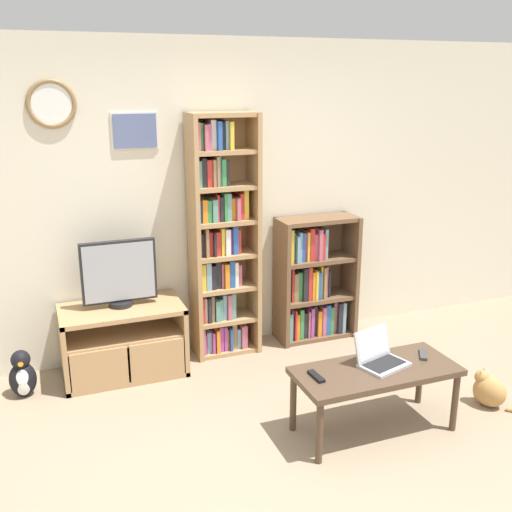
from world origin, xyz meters
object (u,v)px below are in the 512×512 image
Objects in this scene: remote_near_laptop at (316,376)px; television at (119,274)px; bookshelf_short at (311,283)px; coffee_table at (376,375)px; penguin_figurine at (22,376)px; bookshelf_tall at (220,241)px; laptop at (379,356)px; remote_far_from_laptop at (423,354)px; cat at (489,390)px; tv_stand at (123,341)px.

television is at bearing 122.05° from remote_near_laptop.
coffee_table is at bearing -100.17° from bookshelf_short.
bookshelf_short reaches higher than penguin_figurine.
bookshelf_tall is 1.69m from laptop.
remote_far_from_laptop reaches higher than cat.
bookshelf_short reaches higher than cat.
tv_stand is 2.28× the size of cat.
penguin_figurine is (-1.77, 1.29, -0.30)m from remote_near_laptop.
coffee_table is (0.57, -1.54, -0.58)m from bookshelf_tall.
coffee_table is 3.00× the size of penguin_figurine.
remote_far_from_laptop is 0.65m from cat.
bookshelf_short is 1.75m from cat.
cat is at bearing -31.74° from television.
bookshelf_short is (1.70, 0.14, 0.23)m from tv_stand.
remote_near_laptop is (-0.42, 0.03, 0.06)m from coffee_table.
tv_stand is at bearing -98.23° from television.
remote_far_from_laptop is 2.90m from penguin_figurine.
bookshelf_tall is 5.47× the size of laptop.
remote_near_laptop is 0.45× the size of penguin_figurine.
bookshelf_short is at bearing 64.46° from laptop.
remote_near_laptop and remote_far_from_laptop have the same top height.
bookshelf_short is 7.01× the size of remote_far_from_laptop.
bookshelf_tall is 0.97m from bookshelf_short.
bookshelf_short is 1.02× the size of coffee_table.
bookshelf_short is 1.67m from remote_near_laptop.
laptop is 0.98m from cat.
tv_stand is at bearing 135.52° from coffee_table.
bookshelf_tall is at bearing 7.86° from penguin_figurine.
bookshelf_short is at bearing -0.23° from bookshelf_tall.
tv_stand is 0.85× the size of bookshelf_short.
remote_near_laptop reaches higher than coffee_table.
coffee_table is 2.94× the size of laptop.
bookshelf_short is at bearing 5.11° from penguin_figurine.
bookshelf_short is 6.88× the size of remote_near_laptop.
tv_stand is 1.73m from bookshelf_short.
tv_stand is 1.65× the size of television.
bookshelf_short reaches higher than coffee_table.
remote_far_from_laptop is at bearing 6.67° from coffee_table.
coffee_table reaches higher than cat.
bookshelf_tall reaches higher than cat.
coffee_table is at bearing -69.81° from bookshelf_tall.
laptop is at bearing -43.41° from television.
laptop is at bearing 31.47° from remote_far_from_laptop.
remote_near_laptop is (-0.47, -0.02, -0.05)m from laptop.
coffee_table reaches higher than penguin_figurine.
coffee_table is at bearing -45.41° from television.
tv_stand is at bearing 6.11° from penguin_figurine.
bookshelf_short is at bearing 3.33° from television.
laptop is 1.02× the size of penguin_figurine.
bookshelf_short is 1.57m from coffee_table.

